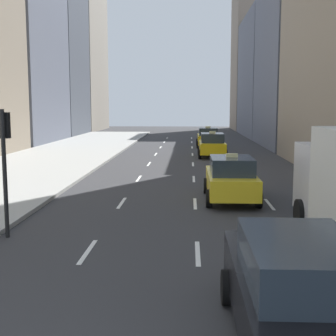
{
  "coord_description": "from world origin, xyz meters",
  "views": [
    {
      "loc": [
        2.38,
        -3.41,
        3.7
      ],
      "look_at": [
        1.65,
        12.3,
        1.59
      ],
      "focal_mm": 50.0,
      "sensor_mm": 36.0,
      "label": 1
    }
  ],
  "objects_px": {
    "traffic_light_pole": "(5,152)",
    "taxi_third": "(231,178)",
    "taxi_lead": "(208,137)",
    "taxi_second": "(212,145)",
    "sedan_black_near": "(297,292)"
  },
  "relations": [
    {
      "from": "sedan_black_near",
      "to": "traffic_light_pole",
      "type": "relative_size",
      "value": 1.37
    },
    {
      "from": "taxi_lead",
      "to": "taxi_third",
      "type": "distance_m",
      "value": 23.78
    },
    {
      "from": "taxi_lead",
      "to": "taxi_second",
      "type": "height_order",
      "value": "same"
    },
    {
      "from": "sedan_black_near",
      "to": "taxi_third",
      "type": "bearing_deg",
      "value": 90.0
    },
    {
      "from": "taxi_lead",
      "to": "traffic_light_pole",
      "type": "relative_size",
      "value": 1.22
    },
    {
      "from": "taxi_third",
      "to": "traffic_light_pole",
      "type": "relative_size",
      "value": 1.22
    },
    {
      "from": "taxi_second",
      "to": "sedan_black_near",
      "type": "distance_m",
      "value": 26.97
    },
    {
      "from": "sedan_black_near",
      "to": "taxi_second",
      "type": "bearing_deg",
      "value": 90.0
    },
    {
      "from": "taxi_second",
      "to": "taxi_lead",
      "type": "bearing_deg",
      "value": 90.0
    },
    {
      "from": "taxi_lead",
      "to": "sedan_black_near",
      "type": "bearing_deg",
      "value": -90.0
    },
    {
      "from": "taxi_third",
      "to": "sedan_black_near",
      "type": "xyz_separation_m",
      "value": [
        0.0,
        -11.3,
        0.04
      ]
    },
    {
      "from": "traffic_light_pole",
      "to": "sedan_black_near",
      "type": "bearing_deg",
      "value": -41.26
    },
    {
      "from": "taxi_third",
      "to": "traffic_light_pole",
      "type": "height_order",
      "value": "traffic_light_pole"
    },
    {
      "from": "traffic_light_pole",
      "to": "taxi_third",
      "type": "bearing_deg",
      "value": 38.57
    },
    {
      "from": "taxi_lead",
      "to": "taxi_third",
      "type": "height_order",
      "value": "same"
    }
  ]
}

